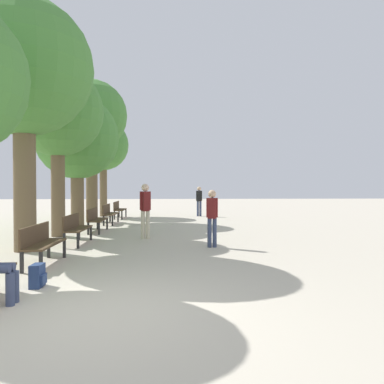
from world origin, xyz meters
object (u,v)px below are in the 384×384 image
object	(u,v)px
tree_row_5	(103,146)
bench_row_3	(96,218)
tree_row_1	(24,70)
pedestrian_mid	(145,207)
bench_row_5	(119,208)
tree_row_4	(91,117)
tree_row_2	(58,113)
pedestrian_near	(199,199)
pedestrian_far	(212,214)
bench_row_1	(41,241)
tree_row_3	(77,139)
bench_row_2	(75,226)
bench_row_4	(109,212)
backpack	(38,276)

from	to	relation	value
tree_row_5	bench_row_3	bearing A→B (deg)	-81.63
tree_row_1	pedestrian_mid	distance (m)	5.11
bench_row_5	tree_row_4	world-z (taller)	tree_row_4
tree_row_4	tree_row_2	bearing A→B (deg)	-90.00
bench_row_3	pedestrian_near	size ratio (longest dim) A/B	1.02
pedestrian_near	pedestrian_far	xyz separation A→B (m)	(-0.31, -10.05, -0.02)
bench_row_5	pedestrian_far	xyz separation A→B (m)	(3.87, -9.06, 0.39)
bench_row_1	tree_row_3	bearing A→B (deg)	98.19
tree_row_4	pedestrian_far	xyz separation A→B (m)	(4.86, -7.42, -3.93)
bench_row_2	tree_row_1	xyz separation A→B (m)	(-0.99, -1.08, 4.13)
bench_row_4	tree_row_5	bearing A→B (deg)	104.04
tree_row_5	backpack	distance (m)	14.60
bench_row_3	backpack	bearing A→B (deg)	-85.59
bench_row_4	bench_row_1	bearing A→B (deg)	-90.00
bench_row_1	tree_row_4	xyz separation A→B (m)	(-0.99, 9.46, 4.32)
tree_row_1	pedestrian_far	bearing A→B (deg)	4.09
tree_row_2	bench_row_5	bearing A→B (deg)	81.55
bench_row_3	tree_row_5	xyz separation A→B (m)	(-0.99, 6.74, 3.29)
tree_row_2	pedestrian_mid	distance (m)	4.28
backpack	pedestrian_near	xyz separation A→B (m)	(3.61, 13.86, 0.73)
bench_row_5	bench_row_2	bearing A→B (deg)	-90.00
tree_row_2	tree_row_5	distance (m)	7.87
bench_row_5	pedestrian_near	size ratio (longest dim) A/B	1.02
bench_row_3	tree_row_2	distance (m)	3.86
bench_row_3	pedestrian_near	bearing A→B (deg)	57.42
bench_row_1	tree_row_4	bearing A→B (deg)	95.98
bench_row_4	tree_row_4	xyz separation A→B (m)	(-0.99, 1.13, 4.32)
bench_row_5	pedestrian_near	bearing A→B (deg)	13.25
bench_row_2	backpack	size ratio (longest dim) A/B	4.26
tree_row_2	tree_row_4	xyz separation A→B (m)	(0.00, 5.03, 0.76)
bench_row_2	pedestrian_near	size ratio (longest dim) A/B	1.02
tree_row_2	pedestrian_near	world-z (taller)	tree_row_2
bench_row_1	bench_row_3	bearing A→B (deg)	90.00
tree_row_4	backpack	distance (m)	12.25
pedestrian_far	tree_row_4	bearing A→B (deg)	123.23
backpack	pedestrian_mid	distance (m)	5.78
bench_row_1	backpack	world-z (taller)	bench_row_1
bench_row_4	tree_row_3	bearing A→B (deg)	-124.47
tree_row_3	backpack	world-z (taller)	tree_row_3
bench_row_2	pedestrian_mid	distance (m)	2.23
bench_row_2	bench_row_1	bearing A→B (deg)	-90.00
tree_row_3	pedestrian_near	distance (m)	7.79
pedestrian_near	pedestrian_mid	bearing A→B (deg)	-105.22
bench_row_2	pedestrian_mid	size ratio (longest dim) A/B	0.94
bench_row_2	bench_row_3	distance (m)	2.78
bench_row_5	pedestrian_mid	bearing A→B (deg)	-75.28
bench_row_1	tree_row_3	distance (m)	7.58
pedestrian_mid	pedestrian_far	bearing A→B (deg)	-41.98
tree_row_5	pedestrian_far	distance (m)	11.71
tree_row_1	bench_row_2	bearing A→B (deg)	47.49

